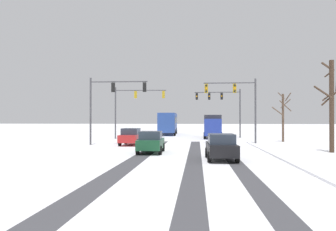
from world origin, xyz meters
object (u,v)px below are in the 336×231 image
(bare_tree_sidewalk_mid, at_px, (331,103))
(bare_tree_sidewalk_far, at_px, (283,115))
(car_red_lead, at_px, (131,137))
(car_black_third, at_px, (221,147))
(car_dark_green_second, at_px, (151,142))
(traffic_signal_far_right, at_px, (222,102))
(box_truck_delivery, at_px, (213,125))
(bus_oncoming, at_px, (168,122))
(traffic_signal_far_left, at_px, (133,102))
(traffic_signal_near_left, at_px, (110,97))
(traffic_signal_near_right, at_px, (237,98))

(bare_tree_sidewalk_mid, distance_m, bare_tree_sidewalk_far, 11.62)
(car_red_lead, distance_m, car_black_third, 13.56)
(bare_tree_sidewalk_far, bearing_deg, car_dark_green_second, -134.64)
(car_red_lead, height_order, bare_tree_sidewalk_mid, bare_tree_sidewalk_mid)
(traffic_signal_far_right, height_order, box_truck_delivery, traffic_signal_far_right)
(bus_oncoming, bearing_deg, traffic_signal_far_left, -106.38)
(traffic_signal_far_right, xyz_separation_m, car_black_third, (-1.80, -24.80, -3.98))
(traffic_signal_near_left, relative_size, box_truck_delivery, 0.87)
(traffic_signal_far_left, height_order, car_dark_green_second, traffic_signal_far_left)
(traffic_signal_far_right, bearing_deg, bus_oncoming, 135.79)
(car_dark_green_second, relative_size, bare_tree_sidewalk_mid, 0.59)
(car_dark_green_second, bearing_deg, bare_tree_sidewalk_far, 45.36)
(traffic_signal_far_right, relative_size, car_black_third, 1.57)
(car_black_third, distance_m, bare_tree_sidewalk_mid, 10.54)
(traffic_signal_far_left, height_order, car_black_third, traffic_signal_far_left)
(traffic_signal_near_right, xyz_separation_m, car_black_third, (-2.49, -12.75, -3.79))
(traffic_signal_far_left, bearing_deg, traffic_signal_far_right, 19.22)
(traffic_signal_near_left, bearing_deg, bus_oncoming, 80.22)
(car_red_lead, height_order, car_dark_green_second, same)
(traffic_signal_near_right, bearing_deg, box_truck_delivery, 100.12)
(traffic_signal_far_left, distance_m, car_dark_green_second, 17.99)
(traffic_signal_far_right, bearing_deg, car_red_lead, -125.07)
(car_black_third, bearing_deg, bare_tree_sidewalk_far, 64.90)
(bus_oncoming, height_order, bare_tree_sidewalk_far, bare_tree_sidewalk_far)
(box_truck_delivery, bearing_deg, traffic_signal_near_left, -129.15)
(bus_oncoming, distance_m, bare_tree_sidewalk_far, 20.98)
(bare_tree_sidewalk_mid, bearing_deg, car_dark_green_second, -173.92)
(car_dark_green_second, xyz_separation_m, box_truck_delivery, (5.50, 19.67, 0.82))
(traffic_signal_far_right, relative_size, bus_oncoming, 0.59)
(traffic_signal_far_right, height_order, car_black_third, traffic_signal_far_right)
(car_black_third, xyz_separation_m, bare_tree_sidewalk_far, (7.92, 16.91, 2.15))
(car_red_lead, distance_m, bus_oncoming, 21.53)
(traffic_signal_near_right, distance_m, bare_tree_sidewalk_mid, 9.66)
(traffic_signal_near_left, height_order, bare_tree_sidewalk_far, traffic_signal_near_left)
(traffic_signal_near_left, height_order, box_truck_delivery, traffic_signal_near_left)
(bus_oncoming, xyz_separation_m, bare_tree_sidewalk_far, (14.02, -15.57, 0.97))
(traffic_signal_near_right, relative_size, box_truck_delivery, 0.87)
(car_black_third, xyz_separation_m, bus_oncoming, (-6.10, 32.48, 1.18))
(car_red_lead, height_order, car_black_third, same)
(bare_tree_sidewalk_far, bearing_deg, traffic_signal_near_left, -160.99)
(car_red_lead, bearing_deg, traffic_signal_far_right, 54.93)
(traffic_signal_near_left, relative_size, traffic_signal_far_left, 1.00)
(traffic_signal_near_left, bearing_deg, traffic_signal_near_right, 9.04)
(car_dark_green_second, bearing_deg, traffic_signal_far_left, 105.12)
(traffic_signal_far_right, xyz_separation_m, car_red_lead, (-9.65, -13.74, -3.98))
(car_dark_green_second, bearing_deg, car_red_lead, 112.16)
(traffic_signal_far_right, distance_m, traffic_signal_near_right, 12.07)
(car_red_lead, bearing_deg, box_truck_delivery, 56.07)
(traffic_signal_near_right, relative_size, bare_tree_sidewalk_far, 1.19)
(traffic_signal_near_left, distance_m, bare_tree_sidewalk_mid, 19.27)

